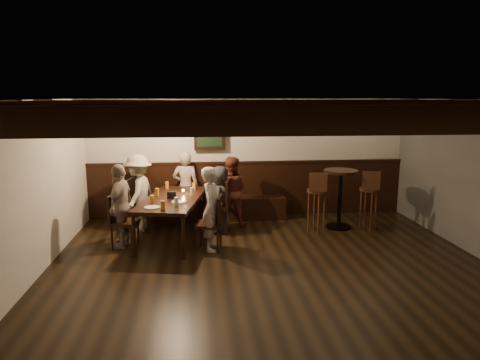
{
  "coord_description": "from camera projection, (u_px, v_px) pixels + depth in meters",
  "views": [
    {
      "loc": [
        -1.03,
        -5.16,
        2.43
      ],
      "look_at": [
        -0.39,
        1.3,
        1.17
      ],
      "focal_mm": 32.0,
      "sensor_mm": 36.0,
      "label": 1
    }
  ],
  "objects": [
    {
      "name": "room",
      "position": [
        241.0,
        176.0,
        7.54
      ],
      "size": [
        7.0,
        7.0,
        7.0
      ],
      "color": "black",
      "rests_on": "ground"
    },
    {
      "name": "dining_table",
      "position": [
        173.0,
        201.0,
        7.33
      ],
      "size": [
        1.24,
        2.1,
        0.74
      ],
      "rotation": [
        0.0,
        0.0,
        -0.19
      ],
      "color": "black",
      "rests_on": "floor"
    },
    {
      "name": "chair_left_near",
      "position": [
        141.0,
        215.0,
        7.91
      ],
      "size": [
        0.51,
        0.51,
        0.96
      ],
      "rotation": [
        0.0,
        0.0,
        -1.76
      ],
      "color": "black",
      "rests_on": "floor"
    },
    {
      "name": "chair_left_far",
      "position": [
        124.0,
        231.0,
        7.03
      ],
      "size": [
        0.47,
        0.47,
        0.88
      ],
      "rotation": [
        0.0,
        0.0,
        -1.76
      ],
      "color": "black",
      "rests_on": "floor"
    },
    {
      "name": "chair_right_near",
      "position": [
        218.0,
        216.0,
        7.78
      ],
      "size": [
        0.52,
        0.52,
        0.98
      ],
      "rotation": [
        0.0,
        0.0,
        1.38
      ],
      "color": "black",
      "rests_on": "floor"
    },
    {
      "name": "chair_right_far",
      "position": [
        210.0,
        233.0,
        6.91
      ],
      "size": [
        0.47,
        0.47,
        0.89
      ],
      "rotation": [
        0.0,
        0.0,
        1.38
      ],
      "color": "black",
      "rests_on": "floor"
    },
    {
      "name": "person_bench_left",
      "position": [
        139.0,
        193.0,
        8.31
      ],
      "size": [
        0.64,
        0.48,
        1.18
      ],
      "primitive_type": "imported",
      "rotation": [
        0.0,
        0.0,
        2.95
      ],
      "color": "#2B2A2D",
      "rests_on": "floor"
    },
    {
      "name": "person_bench_centre",
      "position": [
        186.0,
        187.0,
        8.35
      ],
      "size": [
        0.57,
        0.43,
        1.41
      ],
      "primitive_type": "imported",
      "rotation": [
        0.0,
        0.0,
        2.95
      ],
      "color": "gray",
      "rests_on": "floor"
    },
    {
      "name": "person_bench_right",
      "position": [
        231.0,
        191.0,
        8.14
      ],
      "size": [
        0.73,
        0.62,
        1.34
      ],
      "primitive_type": "imported",
      "rotation": [
        0.0,
        0.0,
        2.95
      ],
      "color": "brown",
      "rests_on": "floor"
    },
    {
      "name": "person_left_near",
      "position": [
        138.0,
        193.0,
        7.83
      ],
      "size": [
        0.69,
        1.0,
        1.42
      ],
      "primitive_type": "imported",
      "rotation": [
        0.0,
        0.0,
        -1.76
      ],
      "color": "#9E9485",
      "rests_on": "floor"
    },
    {
      "name": "person_left_far",
      "position": [
        121.0,
        206.0,
        6.96
      ],
      "size": [
        0.48,
        0.86,
        1.39
      ],
      "primitive_type": "imported",
      "rotation": [
        0.0,
        0.0,
        -1.76
      ],
      "color": "gray",
      "rests_on": "floor"
    },
    {
      "name": "person_right_near",
      "position": [
        220.0,
        200.0,
        7.72
      ],
      "size": [
        0.5,
        0.66,
        1.23
      ],
      "primitive_type": "imported",
      "rotation": [
        0.0,
        0.0,
        1.38
      ],
      "color": "#28282B",
      "rests_on": "floor"
    },
    {
      "name": "person_right_far",
      "position": [
        212.0,
        209.0,
        6.83
      ],
      "size": [
        0.41,
        0.55,
        1.36
      ],
      "primitive_type": "imported",
      "rotation": [
        0.0,
        0.0,
        1.38
      ],
      "color": "#ABA191",
      "rests_on": "floor"
    },
    {
      "name": "pint_a",
      "position": [
        167.0,
        185.0,
        8.02
      ],
      "size": [
        0.07,
        0.07,
        0.14
      ],
      "primitive_type": "cylinder",
      "color": "#BF7219",
      "rests_on": "dining_table"
    },
    {
      "name": "pint_b",
      "position": [
        194.0,
        186.0,
        7.92
      ],
      "size": [
        0.07,
        0.07,
        0.14
      ],
      "primitive_type": "cylinder",
      "color": "#BF7219",
      "rests_on": "dining_table"
    },
    {
      "name": "pint_c",
      "position": [
        157.0,
        192.0,
        7.43
      ],
      "size": [
        0.07,
        0.07,
        0.14
      ],
      "primitive_type": "cylinder",
      "color": "#BF7219",
      "rests_on": "dining_table"
    },
    {
      "name": "pint_d",
      "position": [
        192.0,
        192.0,
        7.48
      ],
      "size": [
        0.07,
        0.07,
        0.14
      ],
      "primitive_type": "cylinder",
      "color": "silver",
      "rests_on": "dining_table"
    },
    {
      "name": "pint_e",
      "position": [
        152.0,
        200.0,
        6.89
      ],
      "size": [
        0.07,
        0.07,
        0.14
      ],
      "primitive_type": "cylinder",
      "color": "#BF7219",
      "rests_on": "dining_table"
    },
    {
      "name": "pint_f",
      "position": [
        176.0,
        202.0,
        6.75
      ],
      "size": [
        0.07,
        0.07,
        0.14
      ],
      "primitive_type": "cylinder",
      "color": "silver",
      "rests_on": "dining_table"
    },
    {
      "name": "pint_g",
      "position": [
        163.0,
        205.0,
        6.52
      ],
      "size": [
        0.07,
        0.07,
        0.14
      ],
      "primitive_type": "cylinder",
      "color": "#BF7219",
      "rests_on": "dining_table"
    },
    {
      "name": "plate_near",
      "position": [
        152.0,
        207.0,
        6.65
      ],
      "size": [
        0.24,
        0.24,
        0.01
      ],
      "primitive_type": "cylinder",
      "color": "white",
      "rests_on": "dining_table"
    },
    {
      "name": "plate_far",
      "position": [
        179.0,
        202.0,
        7.01
      ],
      "size": [
        0.24,
        0.24,
        0.01
      ],
      "primitive_type": "cylinder",
      "color": "white",
      "rests_on": "dining_table"
    },
    {
      "name": "condiment_caddy",
      "position": [
        172.0,
        195.0,
        7.26
      ],
      "size": [
        0.15,
        0.1,
        0.12
      ],
      "primitive_type": "cube",
      "color": "black",
      "rests_on": "dining_table"
    },
    {
      "name": "candle",
      "position": [
        183.0,
        193.0,
        7.6
      ],
      "size": [
        0.05,
        0.05,
        0.05
      ],
      "primitive_type": "cylinder",
      "color": "beige",
      "rests_on": "dining_table"
    },
    {
      "name": "high_top_table",
      "position": [
        340.0,
        190.0,
        7.97
      ],
      "size": [
        0.62,
        0.62,
        1.11
      ],
      "color": "black",
      "rests_on": "floor"
    },
    {
      "name": "bar_stool_left",
      "position": [
        316.0,
        210.0,
        7.77
      ],
      "size": [
        0.37,
        0.39,
        1.12
      ],
      "rotation": [
        0.0,
        0.0,
        -0.19
      ],
      "color": "#3B2112",
      "rests_on": "floor"
    },
    {
      "name": "bar_stool_right",
      "position": [
        368.0,
        208.0,
        7.92
      ],
      "size": [
        0.37,
        0.39,
        1.12
      ],
      "rotation": [
        0.0,
        0.0,
        -0.24
      ],
      "color": "#3B2112",
      "rests_on": "floor"
    }
  ]
}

